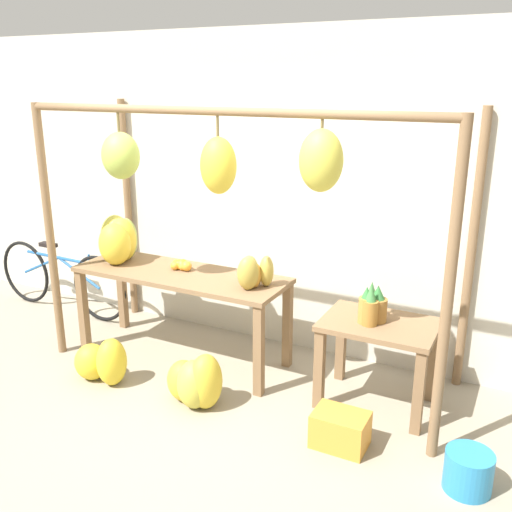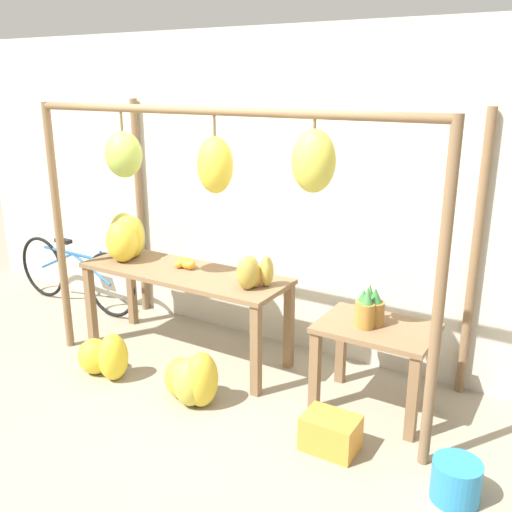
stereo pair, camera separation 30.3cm
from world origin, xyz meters
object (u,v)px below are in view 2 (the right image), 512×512
Objects in this scene: pineapple_cluster at (369,309)px; orange_pile at (185,263)px; banana_pile_ground_left at (104,357)px; parked_bicycle at (75,274)px; blue_bucket at (456,481)px; banana_pile_on_table at (126,237)px; papaya_pile at (253,272)px; banana_pile_ground_right at (192,380)px; fruit_crate_white at (330,433)px.

orange_pile is at bearing 177.93° from pineapple_cluster.
banana_pile_ground_left is 0.29× the size of parked_bicycle.
pineapple_cluster is (1.71, -0.06, -0.04)m from orange_pile.
pineapple_cluster reaches higher than blue_bucket.
banana_pile_on_table is 1.22× the size of papaya_pile.
pineapple_cluster is 0.17× the size of parked_bicycle.
banana_pile_on_table is 0.25× the size of parked_bicycle.
banana_pile_ground_left is 2.83m from blue_bucket.
blue_bucket is 0.16× the size of parked_bicycle.
blue_bucket is at bearing -12.30° from banana_pile_on_table.
banana_pile_ground_right is at bearing -107.24° from papaya_pile.
banana_pile_on_table is 1.12m from banana_pile_ground_left.
orange_pile reaches higher than parked_bicycle.
orange_pile is at bearing 163.91° from blue_bucket.
papaya_pile is (0.18, 0.59, 0.73)m from banana_pile_ground_right.
banana_pile_ground_left is at bearing -34.53° from parked_bicycle.
pineapple_cluster is 1.26m from blue_bucket.
fruit_crate_white is at bearing -89.98° from pineapple_cluster.
banana_pile_on_table reaches higher than blue_bucket.
banana_pile_ground_right is (0.86, 0.06, 0.01)m from banana_pile_ground_left.
pineapple_cluster is 2.21m from banana_pile_ground_left.
banana_pile_ground_left is at bearing -178.10° from fruit_crate_white.
banana_pile_ground_left is 1.02× the size of banana_pile_ground_right.
fruit_crate_white is 1.26× the size of blue_bucket.
blue_bucket is 2.06m from papaya_pile.
banana_pile_ground_right is 1.97m from blue_bucket.
parked_bicycle is at bearing 172.54° from papaya_pile.
orange_pile is 1.03m from banana_pile_ground_left.
fruit_crate_white is at bearing 175.88° from blue_bucket.
papaya_pile reaches higher than fruit_crate_white.
blue_bucket is 4.36m from parked_bicycle.
banana_pile_on_table reaches higher than parked_bicycle.
banana_pile_on_table is 1.58m from banana_pile_ground_right.
banana_pile_on_table is 3.36m from blue_bucket.
banana_pile_ground_right is 0.95m from papaya_pile.
pineapple_cluster reaches higher than banana_pile_ground_right.
banana_pile_ground_right reaches higher than fruit_crate_white.
banana_pile_ground_left is (-0.30, -0.74, -0.66)m from orange_pile.
fruit_crate_white is 0.20× the size of parked_bicycle.
pineapple_cluster is 0.62× the size of banana_pile_ground_right.
pineapple_cluster reaches higher than fruit_crate_white.
banana_pile_ground_left is 1.41× the size of fruit_crate_white.
pineapple_cluster is 1.08× the size of blue_bucket.
banana_pile_on_table is 0.88× the size of banana_pile_ground_right.
parked_bicycle is at bearing 175.08° from pineapple_cluster.
pineapple_cluster reaches higher than parked_bicycle.
papaya_pile reaches higher than pineapple_cluster.
banana_pile_ground_right is at bearing -151.63° from pineapple_cluster.
papaya_pile is at bearing -178.33° from pineapple_cluster.
parked_bicycle is at bearing 165.18° from fruit_crate_white.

